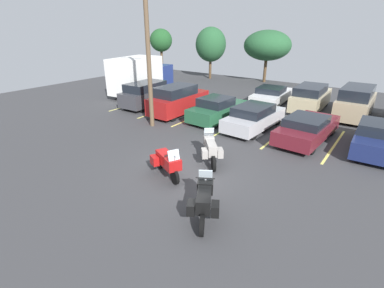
{
  "coord_description": "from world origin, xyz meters",
  "views": [
    {
      "loc": [
        6.33,
        -8.49,
        5.66
      ],
      "look_at": [
        -0.52,
        1.02,
        0.77
      ],
      "focal_mm": 27.07,
      "sensor_mm": 36.0,
      "label": 1
    }
  ],
  "objects_px": {
    "motorcycle_third": "(204,199)",
    "car_red": "(178,100)",
    "car_charcoal": "(147,94)",
    "car_far_white": "(271,96)",
    "motorcycle_second": "(211,149)",
    "box_truck": "(141,76)",
    "car_far_champagne": "(311,98)",
    "car_navy": "(377,138)",
    "car_green": "(217,109)",
    "car_silver": "(254,117)",
    "car_maroon": "(307,128)",
    "car_far_tan": "(356,102)",
    "utility_pole": "(148,43)",
    "motorcycle_touring": "(167,162)"
  },
  "relations": [
    {
      "from": "motorcycle_third",
      "to": "car_far_white",
      "type": "height_order",
      "value": "motorcycle_third"
    },
    {
      "from": "motorcycle_third",
      "to": "car_maroon",
      "type": "bearing_deg",
      "value": 85.28
    },
    {
      "from": "motorcycle_touring",
      "to": "car_navy",
      "type": "bearing_deg",
      "value": 49.87
    },
    {
      "from": "car_green",
      "to": "car_silver",
      "type": "height_order",
      "value": "car_green"
    },
    {
      "from": "car_red",
      "to": "car_navy",
      "type": "distance_m",
      "value": 11.52
    },
    {
      "from": "car_charcoal",
      "to": "utility_pole",
      "type": "height_order",
      "value": "utility_pole"
    },
    {
      "from": "car_far_tan",
      "to": "car_red",
      "type": "bearing_deg",
      "value": -148.66
    },
    {
      "from": "car_charcoal",
      "to": "car_navy",
      "type": "relative_size",
      "value": 1.01
    },
    {
      "from": "car_maroon",
      "to": "utility_pole",
      "type": "xyz_separation_m",
      "value": [
        -8.12,
        -3.0,
        4.05
      ]
    },
    {
      "from": "box_truck",
      "to": "motorcycle_third",
      "type": "bearing_deg",
      "value": -38.8
    },
    {
      "from": "car_green",
      "to": "car_far_white",
      "type": "bearing_deg",
      "value": 78.11
    },
    {
      "from": "car_maroon",
      "to": "car_green",
      "type": "bearing_deg",
      "value": 178.06
    },
    {
      "from": "motorcycle_third",
      "to": "car_far_champagne",
      "type": "relative_size",
      "value": 0.4
    },
    {
      "from": "car_maroon",
      "to": "car_far_tan",
      "type": "bearing_deg",
      "value": 77.11
    },
    {
      "from": "box_truck",
      "to": "utility_pole",
      "type": "bearing_deg",
      "value": -40.83
    },
    {
      "from": "car_red",
      "to": "car_far_champagne",
      "type": "relative_size",
      "value": 0.96
    },
    {
      "from": "motorcycle_third",
      "to": "car_far_champagne",
      "type": "height_order",
      "value": "car_far_champagne"
    },
    {
      "from": "motorcycle_second",
      "to": "car_maroon",
      "type": "height_order",
      "value": "motorcycle_second"
    },
    {
      "from": "car_far_champagne",
      "to": "motorcycle_third",
      "type": "bearing_deg",
      "value": -86.98
    },
    {
      "from": "car_silver",
      "to": "car_navy",
      "type": "bearing_deg",
      "value": 3.2
    },
    {
      "from": "car_charcoal",
      "to": "car_silver",
      "type": "height_order",
      "value": "car_charcoal"
    },
    {
      "from": "motorcycle_third",
      "to": "car_green",
      "type": "relative_size",
      "value": 0.44
    },
    {
      "from": "motorcycle_second",
      "to": "car_red",
      "type": "relative_size",
      "value": 0.37
    },
    {
      "from": "car_navy",
      "to": "box_truck",
      "type": "xyz_separation_m",
      "value": [
        -17.5,
        2.09,
        0.92
      ]
    },
    {
      "from": "car_red",
      "to": "car_green",
      "type": "relative_size",
      "value": 1.04
    },
    {
      "from": "car_red",
      "to": "car_far_champagne",
      "type": "bearing_deg",
      "value": 41.48
    },
    {
      "from": "car_charcoal",
      "to": "car_red",
      "type": "xyz_separation_m",
      "value": [
        3.03,
        -0.18,
        0.03
      ]
    },
    {
      "from": "car_green",
      "to": "motorcycle_touring",
      "type": "bearing_deg",
      "value": -73.54
    },
    {
      "from": "car_silver",
      "to": "car_green",
      "type": "bearing_deg",
      "value": 176.27
    },
    {
      "from": "car_charcoal",
      "to": "car_red",
      "type": "relative_size",
      "value": 0.94
    },
    {
      "from": "car_charcoal",
      "to": "car_navy",
      "type": "xyz_separation_m",
      "value": [
        14.53,
        0.28,
        -0.2
      ]
    },
    {
      "from": "car_red",
      "to": "car_green",
      "type": "distance_m",
      "value": 2.93
    },
    {
      "from": "car_maroon",
      "to": "motorcycle_touring",
      "type": "bearing_deg",
      "value": -114.74
    },
    {
      "from": "motorcycle_third",
      "to": "car_far_white",
      "type": "distance_m",
      "value": 15.01
    },
    {
      "from": "motorcycle_second",
      "to": "box_truck",
      "type": "distance_m",
      "value": 14.04
    },
    {
      "from": "car_charcoal",
      "to": "car_far_white",
      "type": "bearing_deg",
      "value": 39.56
    },
    {
      "from": "car_charcoal",
      "to": "car_far_white",
      "type": "xyz_separation_m",
      "value": [
        7.16,
        5.91,
        -0.25
      ]
    },
    {
      "from": "motorcycle_second",
      "to": "car_far_champagne",
      "type": "distance_m",
      "value": 11.24
    },
    {
      "from": "motorcycle_second",
      "to": "car_far_white",
      "type": "bearing_deg",
      "value": 98.46
    },
    {
      "from": "motorcycle_third",
      "to": "car_red",
      "type": "relative_size",
      "value": 0.42
    },
    {
      "from": "motorcycle_second",
      "to": "car_far_champagne",
      "type": "bearing_deg",
      "value": 84.03
    },
    {
      "from": "utility_pole",
      "to": "motorcycle_third",
      "type": "bearing_deg",
      "value": -36.98
    },
    {
      "from": "car_green",
      "to": "utility_pole",
      "type": "height_order",
      "value": "utility_pole"
    },
    {
      "from": "car_green",
      "to": "car_silver",
      "type": "relative_size",
      "value": 0.94
    },
    {
      "from": "car_charcoal",
      "to": "car_far_white",
      "type": "distance_m",
      "value": 9.29
    },
    {
      "from": "car_navy",
      "to": "motorcycle_touring",
      "type": "bearing_deg",
      "value": -130.13
    },
    {
      "from": "motorcycle_touring",
      "to": "motorcycle_second",
      "type": "relative_size",
      "value": 1.13
    },
    {
      "from": "motorcycle_third",
      "to": "box_truck",
      "type": "distance_m",
      "value": 17.63
    },
    {
      "from": "car_far_tan",
      "to": "box_truck",
      "type": "distance_m",
      "value": 16.14
    },
    {
      "from": "motorcycle_third",
      "to": "car_far_white",
      "type": "relative_size",
      "value": 0.41
    }
  ]
}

